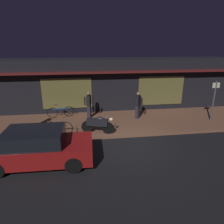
% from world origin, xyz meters
% --- Properties ---
extents(ground_plane, '(60.00, 60.00, 0.00)m').
position_xyz_m(ground_plane, '(0.00, 0.00, 0.00)').
color(ground_plane, black).
extents(sidewalk_slab, '(18.00, 4.00, 0.15)m').
position_xyz_m(sidewalk_slab, '(0.00, 3.00, 0.07)').
color(sidewalk_slab, brown).
rests_on(sidewalk_slab, ground_plane).
extents(storefront_building, '(18.00, 3.30, 3.60)m').
position_xyz_m(storefront_building, '(0.00, 6.39, 1.80)').
color(storefront_building, black).
rests_on(storefront_building, ground_plane).
extents(motorcycle, '(1.66, 0.74, 0.97)m').
position_xyz_m(motorcycle, '(-1.44, 1.49, 0.65)').
color(motorcycle, black).
rests_on(motorcycle, sidewalk_slab).
extents(bicycle_parked, '(1.58, 0.63, 0.91)m').
position_xyz_m(bicycle_parked, '(-3.51, 1.74, 0.51)').
color(bicycle_parked, black).
rests_on(bicycle_parked, sidewalk_slab).
extents(bicycle_extra, '(1.65, 0.42, 0.91)m').
position_xyz_m(bicycle_extra, '(-3.61, 4.22, 0.51)').
color(bicycle_extra, black).
rests_on(bicycle_extra, sidewalk_slab).
extents(person_photographer, '(0.61, 0.43, 1.67)m').
position_xyz_m(person_photographer, '(-1.83, 3.87, 1.03)').
color(person_photographer, '#28232D').
rests_on(person_photographer, sidewalk_slab).
extents(person_bystander, '(0.50, 0.49, 1.67)m').
position_xyz_m(person_bystander, '(1.15, 3.38, 1.03)').
color(person_bystander, '#28232D').
rests_on(person_bystander, sidewalk_slab).
extents(sign_post, '(0.44, 0.09, 2.40)m').
position_xyz_m(sign_post, '(5.45, 2.38, 1.51)').
color(sign_post, '#47474C').
rests_on(sign_post, sidewalk_slab).
extents(parked_car_far, '(4.14, 1.86, 1.42)m').
position_xyz_m(parked_car_far, '(-3.94, -0.78, 0.70)').
color(parked_car_far, black).
rests_on(parked_car_far, ground_plane).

